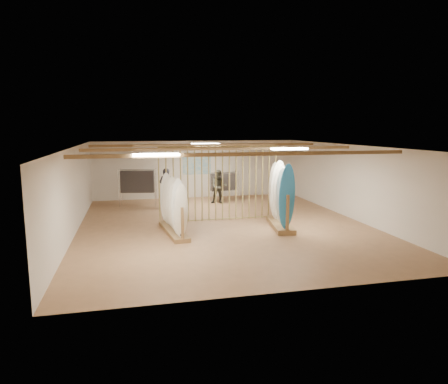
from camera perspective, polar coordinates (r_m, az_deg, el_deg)
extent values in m
plane|color=#AB7A53|center=(14.25, 0.00, -4.77)|extent=(12.00, 12.00, 0.00)
plane|color=gray|center=(13.85, 0.00, 6.55)|extent=(12.00, 12.00, 0.00)
plane|color=silver|center=(19.83, -3.92, 3.26)|extent=(12.00, 0.00, 12.00)
plane|color=silver|center=(8.35, 9.35, -5.03)|extent=(12.00, 0.00, 12.00)
plane|color=silver|center=(13.76, -20.73, 0.08)|extent=(0.00, 12.00, 12.00)
plane|color=silver|center=(15.86, 17.89, 1.36)|extent=(0.00, 12.00, 12.00)
cube|color=#9A7346|center=(13.85, 0.00, 6.22)|extent=(9.50, 6.12, 0.10)
cube|color=white|center=(13.85, 0.00, 6.30)|extent=(1.20, 0.35, 0.06)
cylinder|color=tan|center=(14.45, -9.25, 0.96)|extent=(0.05, 0.05, 2.78)
cylinder|color=tan|center=(14.47, -8.23, 1.00)|extent=(0.05, 0.05, 2.78)
cylinder|color=tan|center=(14.49, -7.21, 1.03)|extent=(0.05, 0.05, 2.78)
cylinder|color=tan|center=(14.52, -6.20, 1.07)|extent=(0.05, 0.05, 2.78)
cylinder|color=tan|center=(14.55, -5.19, 1.10)|extent=(0.05, 0.05, 2.78)
cylinder|color=tan|center=(14.59, -4.18, 1.13)|extent=(0.05, 0.05, 2.78)
cylinder|color=tan|center=(14.63, -3.18, 1.17)|extent=(0.05, 0.05, 2.78)
cylinder|color=tan|center=(14.68, -2.18, 1.20)|extent=(0.05, 0.05, 2.78)
cylinder|color=tan|center=(14.73, -1.19, 1.23)|extent=(0.05, 0.05, 2.78)
cylinder|color=tan|center=(14.78, -0.21, 1.26)|extent=(0.05, 0.05, 2.78)
cylinder|color=tan|center=(14.84, 0.76, 1.29)|extent=(0.05, 0.05, 2.78)
cylinder|color=tan|center=(14.90, 1.73, 1.33)|extent=(0.05, 0.05, 2.78)
cylinder|color=tan|center=(14.97, 2.69, 1.35)|extent=(0.05, 0.05, 2.78)
cylinder|color=tan|center=(15.04, 3.64, 1.38)|extent=(0.05, 0.05, 2.78)
cylinder|color=tan|center=(15.12, 4.58, 1.41)|extent=(0.05, 0.05, 2.78)
cylinder|color=tan|center=(15.20, 5.51, 1.44)|extent=(0.05, 0.05, 2.78)
cylinder|color=tan|center=(15.28, 6.43, 1.47)|extent=(0.05, 0.05, 2.78)
cylinder|color=tan|center=(15.37, 7.34, 1.49)|extent=(0.05, 0.05, 2.78)
cube|color=teal|center=(19.79, -3.91, 3.83)|extent=(1.40, 0.03, 0.90)
cube|color=#9A7346|center=(13.32, -7.22, -5.53)|extent=(0.80, 2.66, 0.14)
cylinder|color=black|center=(13.14, -7.29, -1.96)|extent=(0.31, 2.55, 0.01)
ellipsoid|color=silver|center=(12.06, -6.17, -2.60)|extent=(0.44, 0.10, 1.69)
ellipsoid|color=white|center=(12.41, -6.57, -2.27)|extent=(0.44, 0.10, 1.69)
ellipsoid|color=silver|center=(12.77, -6.94, -1.96)|extent=(0.44, 0.10, 1.69)
ellipsoid|color=silver|center=(13.12, -7.30, -1.66)|extent=(0.44, 0.10, 1.69)
ellipsoid|color=silver|center=(13.48, -7.64, -1.38)|extent=(0.44, 0.10, 1.69)
ellipsoid|color=silver|center=(13.83, -7.96, -1.12)|extent=(0.44, 0.10, 1.69)
ellipsoid|color=white|center=(14.19, -8.26, -0.87)|extent=(0.44, 0.10, 1.69)
cube|color=#9A7346|center=(14.13, 8.02, -4.64)|extent=(0.97, 2.38, 0.17)
cylinder|color=black|center=(13.93, 8.11, -0.57)|extent=(0.38, 2.23, 0.01)
ellipsoid|color=#2D8CD1|center=(12.99, 8.97, -0.92)|extent=(0.53, 0.15, 2.04)
ellipsoid|color=silver|center=(13.45, 8.53, -0.56)|extent=(0.53, 0.15, 2.04)
ellipsoid|color=white|center=(13.91, 8.12, -0.23)|extent=(0.53, 0.15, 2.04)
ellipsoid|color=white|center=(14.37, 7.73, 0.08)|extent=(0.53, 0.15, 2.04)
ellipsoid|color=silver|center=(14.84, 7.37, 0.37)|extent=(0.53, 0.15, 2.04)
cylinder|color=silver|center=(17.91, -12.31, 3.13)|extent=(1.54, 0.31, 0.03)
cube|color=black|center=(17.97, -12.25, 1.45)|extent=(1.49, 0.64, 0.95)
cylinder|color=silver|center=(18.00, -12.22, 0.66)|extent=(0.03, 0.03, 1.67)
cylinder|color=silver|center=(18.68, -0.02, 2.82)|extent=(1.31, 0.23, 0.03)
cube|color=black|center=(18.73, -0.02, 1.46)|extent=(1.26, 0.51, 0.80)
cylinder|color=silver|center=(18.76, -0.02, 0.81)|extent=(0.03, 0.03, 1.41)
imported|color=#232229|center=(17.29, -8.23, 0.93)|extent=(0.85, 0.73, 1.97)
imported|color=#302E25|center=(18.19, -0.75, 1.08)|extent=(0.98, 0.84, 1.75)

